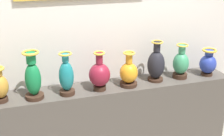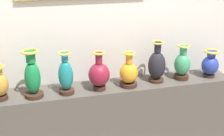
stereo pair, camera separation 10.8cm
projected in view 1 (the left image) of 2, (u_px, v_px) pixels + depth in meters
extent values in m
cube|color=#4C4742|center=(112.00, 133.00, 3.04)|extent=(2.32, 0.33, 1.03)
cube|color=silver|center=(105.00, 21.00, 2.86)|extent=(4.81, 0.10, 3.16)
cylinder|color=#382319|center=(1.00, 99.00, 2.55)|extent=(0.11, 0.11, 0.04)
cylinder|color=#382319|center=(35.00, 96.00, 2.61)|extent=(0.16, 0.16, 0.03)
ellipsoid|color=#14723D|center=(33.00, 79.00, 2.55)|extent=(0.13, 0.13, 0.28)
cylinder|color=#14723D|center=(31.00, 58.00, 2.48)|extent=(0.08, 0.08, 0.09)
torus|color=gold|center=(30.00, 53.00, 2.47)|extent=(0.14, 0.14, 0.02)
cylinder|color=#382319|center=(67.00, 92.00, 2.68)|extent=(0.13, 0.13, 0.04)
ellipsoid|color=#19727A|center=(66.00, 76.00, 2.63)|extent=(0.13, 0.13, 0.26)
cylinder|color=#19727A|center=(65.00, 58.00, 2.57)|extent=(0.06, 0.06, 0.07)
torus|color=gold|center=(65.00, 54.00, 2.55)|extent=(0.11, 0.11, 0.01)
cylinder|color=#382319|center=(100.00, 88.00, 2.76)|extent=(0.11, 0.11, 0.04)
ellipsoid|color=maroon|center=(100.00, 75.00, 2.72)|extent=(0.19, 0.19, 0.21)
cylinder|color=maroon|center=(99.00, 58.00, 2.66)|extent=(0.06, 0.06, 0.10)
torus|color=gold|center=(99.00, 53.00, 2.64)|extent=(0.10, 0.10, 0.02)
cylinder|color=#382319|center=(128.00, 84.00, 2.85)|extent=(0.16, 0.16, 0.03)
ellipsoid|color=orange|center=(129.00, 73.00, 2.81)|extent=(0.17, 0.17, 0.19)
cylinder|color=orange|center=(129.00, 58.00, 2.75)|extent=(0.06, 0.06, 0.09)
torus|color=gold|center=(129.00, 53.00, 2.74)|extent=(0.11, 0.11, 0.02)
cylinder|color=#382319|center=(155.00, 79.00, 2.96)|extent=(0.15, 0.15, 0.03)
ellipsoid|color=black|center=(156.00, 65.00, 2.91)|extent=(0.16, 0.16, 0.27)
cylinder|color=black|center=(157.00, 47.00, 2.84)|extent=(0.06, 0.06, 0.09)
torus|color=gold|center=(157.00, 42.00, 2.83)|extent=(0.11, 0.11, 0.01)
cylinder|color=#382319|center=(180.00, 75.00, 3.02)|extent=(0.14, 0.14, 0.04)
ellipsoid|color=#388C60|center=(181.00, 63.00, 2.98)|extent=(0.15, 0.15, 0.21)
cylinder|color=#388C60|center=(182.00, 49.00, 2.92)|extent=(0.07, 0.07, 0.08)
torus|color=gold|center=(182.00, 45.00, 2.91)|extent=(0.11, 0.11, 0.01)
cylinder|color=#382319|center=(207.00, 74.00, 3.09)|extent=(0.11, 0.11, 0.03)
ellipsoid|color=#263899|center=(208.00, 64.00, 3.05)|extent=(0.16, 0.16, 0.18)
cylinder|color=#263899|center=(209.00, 53.00, 3.01)|extent=(0.08, 0.08, 0.05)
torus|color=gold|center=(210.00, 50.00, 3.00)|extent=(0.14, 0.14, 0.02)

